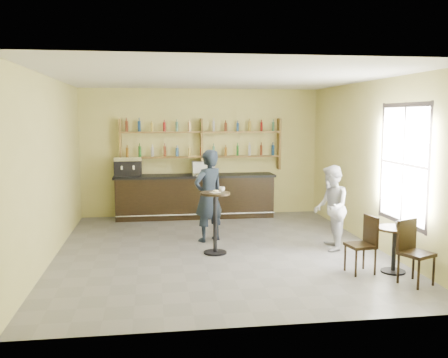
{
  "coord_description": "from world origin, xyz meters",
  "views": [
    {
      "loc": [
        -1.23,
        -9.11,
        2.5
      ],
      "look_at": [
        0.2,
        0.8,
        1.25
      ],
      "focal_mm": 40.0,
      "sensor_mm": 36.0,
      "label": 1
    }
  ],
  "objects": [
    {
      "name": "pastry_case",
      "position": [
        0.01,
        3.15,
        1.24
      ],
      "size": [
        0.59,
        0.49,
        0.33
      ],
      "primitive_type": null,
      "rotation": [
        0.0,
        0.0,
        -0.09
      ],
      "color": "silver",
      "rests_on": "bar_counter"
    },
    {
      "name": "bar_counter",
      "position": [
        -0.19,
        3.15,
        0.54
      ],
      "size": [
        3.97,
        0.77,
        1.07
      ],
      "primitive_type": null,
      "color": "black",
      "rests_on": "floor"
    },
    {
      "name": "cafe_table",
      "position": [
        2.6,
        -1.75,
        0.37
      ],
      "size": [
        0.59,
        0.59,
        0.74
      ],
      "primitive_type": null,
      "rotation": [
        0.0,
        0.0,
        0.01
      ],
      "color": "black",
      "rests_on": "floor"
    },
    {
      "name": "shelf_unit",
      "position": [
        0.0,
        3.37,
        1.81
      ],
      "size": [
        4.0,
        0.26,
        1.4
      ],
      "primitive_type": null,
      "color": "brown",
      "rests_on": "wall_back"
    },
    {
      "name": "window_pane",
      "position": [
        2.99,
        -1.2,
        1.7
      ],
      "size": [
        0.0,
        2.0,
        2.0
      ],
      "primitive_type": "plane",
      "rotation": [
        1.57,
        0.0,
        -1.57
      ],
      "color": "white",
      "rests_on": "wall_right"
    },
    {
      "name": "cup_cafe",
      "position": [
        2.65,
        -1.75,
        0.79
      ],
      "size": [
        0.11,
        0.11,
        0.09
      ],
      "primitive_type": "imported",
      "rotation": [
        0.0,
        0.0,
        -0.14
      ],
      "color": "white",
      "rests_on": "cafe_table"
    },
    {
      "name": "liquor_bottles",
      "position": [
        0.0,
        3.37,
        1.98
      ],
      "size": [
        3.68,
        0.1,
        1.0
      ],
      "primitive_type": null,
      "color": "#8C5919",
      "rests_on": "shelf_unit"
    },
    {
      "name": "chair_west",
      "position": [
        2.05,
        -1.7,
        0.46
      ],
      "size": [
        0.45,
        0.45,
        0.93
      ],
      "primitive_type": null,
      "rotation": [
        0.0,
        0.0,
        -1.44
      ],
      "color": "black",
      "rests_on": "floor"
    },
    {
      "name": "espresso_machine",
      "position": [
        -1.82,
        3.15,
        1.31
      ],
      "size": [
        0.66,
        0.43,
        0.46
      ],
      "primitive_type": null,
      "rotation": [
        0.0,
        0.0,
        -0.02
      ],
      "color": "black",
      "rests_on": "bar_counter"
    },
    {
      "name": "donut",
      "position": [
        -0.1,
        -0.23,
        1.16
      ],
      "size": [
        0.11,
        0.11,
        0.04
      ],
      "primitive_type": "torus",
      "rotation": [
        0.0,
        0.0,
        -0.02
      ],
      "color": "gold",
      "rests_on": "napkin"
    },
    {
      "name": "floor",
      "position": [
        0.0,
        0.0,
        0.0
      ],
      "size": [
        7.0,
        7.0,
        0.0
      ],
      "primitive_type": "plane",
      "color": "slate",
      "rests_on": "ground"
    },
    {
      "name": "wall_front",
      "position": [
        0.0,
        -3.5,
        1.6
      ],
      "size": [
        7.0,
        0.0,
        7.0
      ],
      "primitive_type": "plane",
      "rotation": [
        -1.57,
        0.0,
        0.0
      ],
      "color": "#CCC473",
      "rests_on": "floor"
    },
    {
      "name": "wall_right",
      "position": [
        3.0,
        0.0,
        1.6
      ],
      "size": [
        0.0,
        7.0,
        7.0
      ],
      "primitive_type": "plane",
      "rotation": [
        1.57,
        0.0,
        -1.57
      ],
      "color": "#CCC473",
      "rests_on": "floor"
    },
    {
      "name": "ceiling",
      "position": [
        0.0,
        0.0,
        3.2
      ],
      "size": [
        7.0,
        7.0,
        0.0
      ],
      "primitive_type": "plane",
      "rotation": [
        3.14,
        0.0,
        0.0
      ],
      "color": "white",
      "rests_on": "wall_back"
    },
    {
      "name": "wall_left",
      "position": [
        -3.0,
        0.0,
        1.6
      ],
      "size": [
        0.0,
        7.0,
        7.0
      ],
      "primitive_type": "plane",
      "rotation": [
        1.57,
        0.0,
        1.57
      ],
      "color": "#CCC473",
      "rests_on": "floor"
    },
    {
      "name": "man_main",
      "position": [
        -0.12,
        0.73,
        0.93
      ],
      "size": [
        0.81,
        0.73,
        1.85
      ],
      "primitive_type": "imported",
      "rotation": [
        0.0,
        0.0,
        3.68
      ],
      "color": "black",
      "rests_on": "floor"
    },
    {
      "name": "patron_second",
      "position": [
        2.07,
        -0.28,
        0.8
      ],
      "size": [
        0.79,
        0.91,
        1.61
      ],
      "primitive_type": "imported",
      "rotation": [
        0.0,
        0.0,
        -1.83
      ],
      "color": "#A0A1A6",
      "rests_on": "floor"
    },
    {
      "name": "napkin",
      "position": [
        -0.11,
        -0.22,
        1.14
      ],
      "size": [
        0.22,
        0.22,
        0.0
      ],
      "primitive_type": "cube",
      "rotation": [
        0.0,
        0.0,
        0.49
      ],
      "color": "white",
      "rests_on": "pedestal_table"
    },
    {
      "name": "chair_south",
      "position": [
        2.65,
        -2.35,
        0.48
      ],
      "size": [
        0.55,
        0.55,
        0.96
      ],
      "primitive_type": null,
      "rotation": [
        0.0,
        0.0,
        0.42
      ],
      "color": "black",
      "rests_on": "floor"
    },
    {
      "name": "wall_back",
      "position": [
        0.0,
        3.5,
        1.6
      ],
      "size": [
        7.0,
        0.0,
        7.0
      ],
      "primitive_type": "plane",
      "rotation": [
        1.57,
        0.0,
        0.0
      ],
      "color": "#CCC473",
      "rests_on": "floor"
    },
    {
      "name": "cup_pedestal",
      "position": [
        0.03,
        -0.12,
        1.18
      ],
      "size": [
        0.14,
        0.14,
        0.09
      ],
      "primitive_type": "imported",
      "rotation": [
        0.0,
        0.0,
        -0.31
      ],
      "color": "white",
      "rests_on": "pedestal_table"
    },
    {
      "name": "window_frame",
      "position": [
        2.99,
        -1.2,
        1.7
      ],
      "size": [
        0.04,
        1.7,
        2.1
      ],
      "primitive_type": null,
      "color": "black",
      "rests_on": "wall_right"
    },
    {
      "name": "pedestal_table",
      "position": [
        -0.11,
        -0.22,
        0.57
      ],
      "size": [
        0.57,
        0.57,
        1.14
      ],
      "primitive_type": null,
      "rotation": [
        0.0,
        0.0,
        0.02
      ],
      "color": "black",
      "rests_on": "floor"
    }
  ]
}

